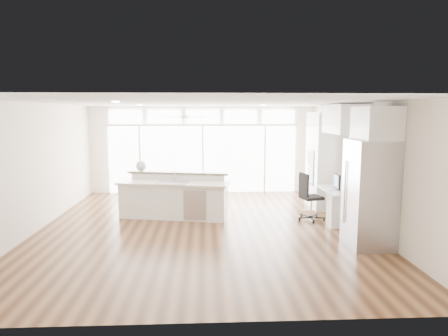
{
  "coord_description": "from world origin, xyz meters",
  "views": [
    {
      "loc": [
        0.06,
        -8.46,
        2.48
      ],
      "look_at": [
        0.5,
        0.6,
        1.23
      ],
      "focal_mm": 32.0,
      "sensor_mm": 36.0,
      "label": 1
    }
  ],
  "objects": [
    {
      "name": "floor",
      "position": [
        0.0,
        0.0,
        -0.01
      ],
      "size": [
        7.0,
        8.0,
        0.02
      ],
      "primitive_type": "cube",
      "color": "#452815",
      "rests_on": "ground"
    },
    {
      "name": "glass_wall",
      "position": [
        0.0,
        3.94,
        1.05
      ],
      "size": [
        5.8,
        0.06,
        2.08
      ],
      "primitive_type": "cube",
      "color": "white",
      "rests_on": "wall_back"
    },
    {
      "name": "framed_photos",
      "position": [
        3.46,
        0.92,
        1.4
      ],
      "size": [
        0.06,
        0.22,
        0.8
      ],
      "primitive_type": "cube",
      "color": "black",
      "rests_on": "wall_right"
    },
    {
      "name": "wall_left",
      "position": [
        -3.5,
        0.0,
        1.35
      ],
      "size": [
        0.04,
        8.0,
        2.7
      ],
      "primitive_type": "cube",
      "color": "silver",
      "rests_on": "floor"
    },
    {
      "name": "ceiling",
      "position": [
        0.0,
        0.0,
        2.7
      ],
      "size": [
        7.0,
        8.0,
        0.02
      ],
      "primitive_type": "cube",
      "color": "white",
      "rests_on": "wall_back"
    },
    {
      "name": "ceiling_fan",
      "position": [
        -0.5,
        2.8,
        2.48
      ],
      "size": [
        1.16,
        1.16,
        0.32
      ],
      "primitive_type": "cube",
      "color": "silver",
      "rests_on": "ceiling"
    },
    {
      "name": "recessed_lights",
      "position": [
        0.0,
        0.2,
        2.68
      ],
      "size": [
        3.4,
        3.0,
        0.02
      ],
      "primitive_type": "cube",
      "color": "white",
      "rests_on": "ceiling"
    },
    {
      "name": "oven_cabinet",
      "position": [
        3.17,
        1.8,
        1.25
      ],
      "size": [
        0.64,
        1.2,
        2.5
      ],
      "primitive_type": "cube",
      "color": "white",
      "rests_on": "floor"
    },
    {
      "name": "kitchen_island",
      "position": [
        -0.69,
        0.91,
        0.52
      ],
      "size": [
        2.79,
        1.52,
        1.05
      ],
      "primitive_type": "cube",
      "rotation": [
        0.0,
        0.0,
        -0.21
      ],
      "color": "white",
      "rests_on": "floor"
    },
    {
      "name": "monitor",
      "position": [
        3.05,
        0.3,
        0.95
      ],
      "size": [
        0.11,
        0.46,
        0.38
      ],
      "primitive_type": "cube",
      "rotation": [
        0.0,
        0.0,
        -0.07
      ],
      "color": "black",
      "rests_on": "desk_nook"
    },
    {
      "name": "fridge_cabinet",
      "position": [
        3.17,
        -1.35,
        2.3
      ],
      "size": [
        0.64,
        0.9,
        0.6
      ],
      "primitive_type": "cube",
      "color": "white",
      "rests_on": "wall_right"
    },
    {
      "name": "wall_front",
      "position": [
        0.0,
        -4.0,
        1.35
      ],
      "size": [
        7.0,
        0.04,
        2.7
      ],
      "primitive_type": "cube",
      "color": "silver",
      "rests_on": "floor"
    },
    {
      "name": "rug",
      "position": [
        2.92,
        1.05,
        0.01
      ],
      "size": [
        0.98,
        0.75,
        0.01
      ],
      "primitive_type": "cube",
      "rotation": [
        0.0,
        0.0,
        0.1
      ],
      "color": "#3C2513",
      "rests_on": "floor"
    },
    {
      "name": "transom_row",
      "position": [
        0.0,
        3.94,
        2.38
      ],
      "size": [
        5.9,
        0.06,
        0.4
      ],
      "primitive_type": "cube",
      "color": "white",
      "rests_on": "wall_back"
    },
    {
      "name": "upper_cabinets",
      "position": [
        3.17,
        0.3,
        2.35
      ],
      "size": [
        0.64,
        1.3,
        0.64
      ],
      "primitive_type": "cube",
      "color": "white",
      "rests_on": "wall_right"
    },
    {
      "name": "wall_back",
      "position": [
        0.0,
        4.0,
        1.35
      ],
      "size": [
        7.0,
        0.04,
        2.7
      ],
      "primitive_type": "cube",
      "color": "silver",
      "rests_on": "floor"
    },
    {
      "name": "potted_plant",
      "position": [
        3.17,
        1.8,
        2.61
      ],
      "size": [
        0.3,
        0.32,
        0.23
      ],
      "primitive_type": "imported",
      "rotation": [
        0.0,
        0.0,
        -0.12
      ],
      "color": "#335F28",
      "rests_on": "oven_cabinet"
    },
    {
      "name": "keyboard",
      "position": [
        2.88,
        0.3,
        0.77
      ],
      "size": [
        0.16,
        0.35,
        0.02
      ],
      "primitive_type": "cube",
      "rotation": [
        0.0,
        0.0,
        -0.11
      ],
      "color": "white",
      "rests_on": "desk_nook"
    },
    {
      "name": "desk_window",
      "position": [
        3.46,
        0.3,
        1.55
      ],
      "size": [
        0.04,
        0.85,
        0.85
      ],
      "primitive_type": "cube",
      "color": "white",
      "rests_on": "wall_right"
    },
    {
      "name": "desk_nook",
      "position": [
        3.13,
        0.3,
        0.38
      ],
      "size": [
        0.72,
        1.3,
        0.76
      ],
      "primitive_type": "cube",
      "color": "white",
      "rests_on": "floor"
    },
    {
      "name": "refrigerator",
      "position": [
        3.11,
        -1.35,
        1.0
      ],
      "size": [
        0.76,
        0.9,
        2.0
      ],
      "primitive_type": "cube",
      "color": "#ADACB1",
      "rests_on": "floor"
    },
    {
      "name": "fishbowl",
      "position": [
        -1.53,
        1.5,
        1.18
      ],
      "size": [
        0.28,
        0.28,
        0.26
      ],
      "primitive_type": "sphere",
      "rotation": [
        0.0,
        0.0,
        -0.08
      ],
      "color": "silver",
      "rests_on": "kitchen_island"
    },
    {
      "name": "wall_right",
      "position": [
        3.5,
        0.0,
        1.35
      ],
      "size": [
        0.04,
        8.0,
        2.7
      ],
      "primitive_type": "cube",
      "color": "silver",
      "rests_on": "floor"
    },
    {
      "name": "office_chair",
      "position": [
        2.53,
        0.51,
        0.55
      ],
      "size": [
        0.69,
        0.66,
        1.1
      ],
      "primitive_type": "cube",
      "rotation": [
        0.0,
        0.0,
        0.25
      ],
      "color": "black",
      "rests_on": "floor"
    }
  ]
}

